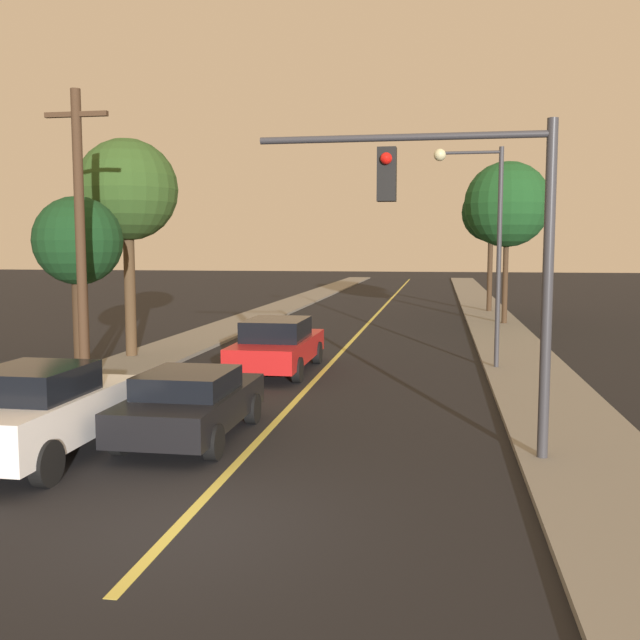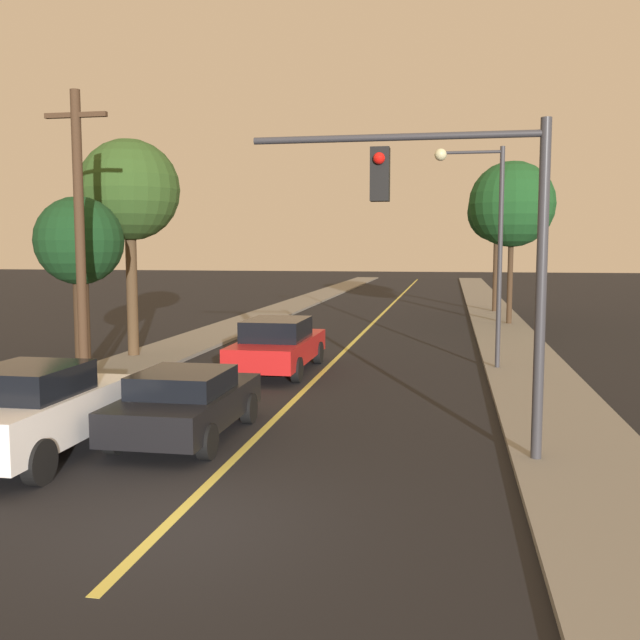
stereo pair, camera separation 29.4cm
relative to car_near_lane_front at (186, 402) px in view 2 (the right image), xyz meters
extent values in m
plane|color=black|center=(1.32, -4.18, -0.71)|extent=(200.00, 200.00, 0.00)
cube|color=black|center=(1.32, 31.82, -0.70)|extent=(9.42, 80.00, 0.01)
cube|color=#D1C14C|center=(1.32, 31.82, -0.69)|extent=(0.16, 76.00, 0.00)
cube|color=gray|center=(-4.64, 31.82, -0.65)|extent=(2.50, 80.00, 0.12)
cube|color=gray|center=(7.28, 31.82, -0.65)|extent=(2.50, 80.00, 0.12)
cube|color=black|center=(0.00, 0.03, -0.09)|extent=(1.82, 4.20, 0.60)
cube|color=black|center=(0.00, -0.13, 0.42)|extent=(1.60, 1.89, 0.42)
cylinder|color=black|center=(-0.86, 1.33, -0.39)|extent=(0.22, 0.64, 0.64)
cylinder|color=black|center=(0.86, 1.33, -0.39)|extent=(0.22, 0.64, 0.64)
cylinder|color=black|center=(-0.86, -1.27, -0.39)|extent=(0.22, 0.64, 0.64)
cylinder|color=black|center=(0.86, -1.27, -0.39)|extent=(0.22, 0.64, 0.64)
cube|color=red|center=(0.00, 7.53, -0.03)|extent=(1.90, 5.18, 0.64)
cube|color=black|center=(0.00, 7.32, 0.59)|extent=(1.68, 2.33, 0.59)
cylinder|color=black|center=(-0.90, 9.13, -0.35)|extent=(0.22, 0.70, 0.70)
cylinder|color=black|center=(0.90, 9.13, -0.35)|extent=(0.22, 0.70, 0.70)
cylinder|color=black|center=(-0.90, 5.92, -0.35)|extent=(0.22, 0.70, 0.70)
cylinder|color=black|center=(0.90, 5.92, -0.35)|extent=(0.22, 0.70, 0.70)
cube|color=white|center=(-2.07, -1.73, 0.05)|extent=(1.75, 4.11, 0.78)
cube|color=black|center=(-2.07, -1.89, 0.70)|extent=(1.54, 1.85, 0.51)
cylinder|color=black|center=(-2.90, -0.46, -0.34)|extent=(0.22, 0.73, 0.73)
cylinder|color=black|center=(-1.24, -0.46, -0.34)|extent=(0.22, 0.73, 0.73)
cylinder|color=black|center=(-1.24, -3.00, -0.34)|extent=(0.22, 0.73, 0.73)
cylinder|color=#333338|center=(6.43, -0.55, 2.23)|extent=(0.18, 0.18, 5.63)
cylinder|color=#333338|center=(3.99, -0.55, 4.80)|extent=(4.87, 0.12, 0.12)
cube|color=black|center=(3.75, -0.55, 4.19)|extent=(0.32, 0.28, 0.90)
sphere|color=red|center=(3.75, -0.73, 4.43)|extent=(0.20, 0.20, 0.20)
cylinder|color=#333338|center=(6.38, 8.77, 2.64)|extent=(0.14, 0.14, 6.45)
cylinder|color=#333338|center=(5.50, 8.77, 5.71)|extent=(1.76, 0.09, 0.09)
sphere|color=beige|center=(4.62, 8.77, 5.66)|extent=(0.36, 0.36, 0.36)
cylinder|color=#422D1E|center=(-3.99, 3.45, 3.07)|extent=(0.24, 0.24, 7.32)
cube|color=#422D1E|center=(-3.99, 3.45, 6.13)|extent=(1.60, 0.12, 0.12)
cylinder|color=#3D2B1C|center=(-5.37, 5.92, 0.85)|extent=(0.44, 0.44, 2.86)
sphere|color=#143819|center=(-5.37, 5.92, 3.15)|extent=(2.48, 2.48, 2.48)
cylinder|color=#4C3823|center=(-5.31, 9.10, 1.54)|extent=(0.36, 0.36, 4.26)
sphere|color=#2D4C1E|center=(-5.31, 9.10, 4.81)|extent=(3.26, 3.26, 3.26)
cylinder|color=#3D2B1C|center=(7.45, 28.01, 1.58)|extent=(0.28, 0.28, 4.34)
sphere|color=#143819|center=(7.45, 28.01, 4.88)|extent=(3.23, 3.23, 3.23)
cylinder|color=#3D2B1C|center=(7.71, 21.47, 1.49)|extent=(0.25, 0.25, 4.15)
sphere|color=#19471E|center=(7.71, 21.47, 4.94)|extent=(3.94, 3.94, 3.94)
camera|label=1|loc=(4.65, -12.80, 2.96)|focal=40.00mm
camera|label=2|loc=(4.94, -12.75, 2.96)|focal=40.00mm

